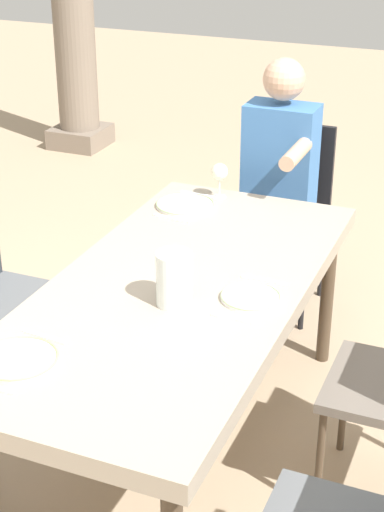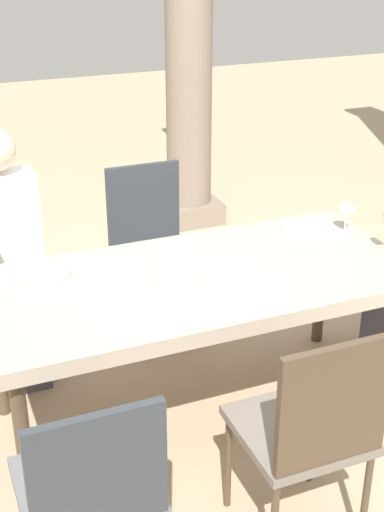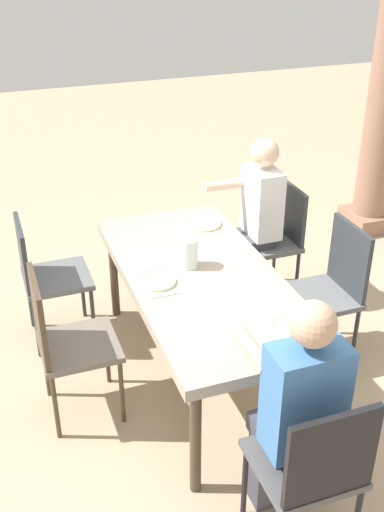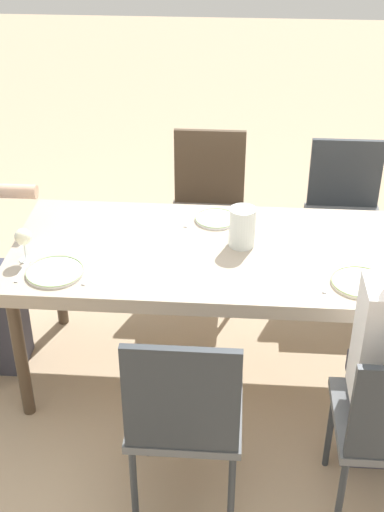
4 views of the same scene
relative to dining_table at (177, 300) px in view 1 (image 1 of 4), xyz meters
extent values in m
plane|color=tan|center=(0.00, 0.00, -0.68)|extent=(16.00, 16.00, 0.00)
cube|color=tan|center=(0.00, 0.00, 0.03)|extent=(1.90, 0.88, 0.07)
cylinder|color=#473828|center=(0.87, 0.36, -0.34)|extent=(0.06, 0.06, 0.68)
cylinder|color=#473828|center=(0.87, -0.36, -0.34)|extent=(0.06, 0.06, 0.68)
cube|color=#5B5E61|center=(0.07, 0.78, -0.22)|extent=(0.44, 0.44, 0.04)
cylinder|color=#2D3338|center=(-0.12, 0.59, -0.46)|extent=(0.03, 0.03, 0.44)
cylinder|color=#2D3338|center=(0.26, 0.59, -0.46)|extent=(0.03, 0.03, 0.44)
cylinder|color=#2D3338|center=(0.26, 0.97, -0.46)|extent=(0.03, 0.03, 0.44)
cylinder|color=#473828|center=(0.26, -0.59, -0.46)|extent=(0.03, 0.03, 0.45)
cylinder|color=#473828|center=(-0.12, -0.59, -0.46)|extent=(0.03, 0.03, 0.45)
cube|color=#4F4F50|center=(1.29, 0.00, -0.21)|extent=(0.44, 0.44, 0.04)
cube|color=black|center=(1.49, 0.00, 0.02)|extent=(0.03, 0.42, 0.46)
cylinder|color=black|center=(1.10, 0.19, -0.45)|extent=(0.03, 0.03, 0.46)
cylinder|color=black|center=(1.10, -0.19, -0.45)|extent=(0.03, 0.03, 0.46)
cylinder|color=black|center=(1.48, 0.19, -0.45)|extent=(0.03, 0.03, 0.46)
cylinder|color=black|center=(1.48, -0.19, -0.45)|extent=(0.03, 0.03, 0.46)
cube|color=#3F3F4C|center=(1.05, 0.00, -0.45)|extent=(0.14, 0.24, 0.46)
cube|color=#3F3F4C|center=(1.14, 0.00, -0.17)|extent=(0.32, 0.28, 0.10)
cube|color=#3F72B2|center=(1.25, 0.00, 0.14)|extent=(0.20, 0.34, 0.53)
sphere|color=tan|center=(1.25, 0.00, 0.53)|extent=(0.20, 0.20, 0.20)
cylinder|color=tan|center=(1.01, -0.14, 0.26)|extent=(0.30, 0.07, 0.07)
cube|color=gray|center=(3.24, 2.28, -0.60)|extent=(0.42, 0.42, 0.16)
cylinder|color=silver|center=(-0.64, 0.25, 0.07)|extent=(0.25, 0.25, 0.01)
torus|color=#A0BE77|center=(-0.64, 0.25, 0.08)|extent=(0.25, 0.25, 0.01)
cube|color=silver|center=(-0.49, 0.25, 0.07)|extent=(0.03, 0.17, 0.01)
cylinder|color=white|center=(0.00, -0.28, 0.07)|extent=(0.21, 0.21, 0.01)
torus|color=#A9CD91|center=(0.00, -0.28, 0.08)|extent=(0.21, 0.21, 0.01)
cube|color=silver|center=(-0.15, -0.28, 0.07)|extent=(0.02, 0.17, 0.01)
cube|color=silver|center=(0.15, -0.28, 0.07)|extent=(0.02, 0.17, 0.01)
cylinder|color=white|center=(0.69, 0.26, 0.07)|extent=(0.26, 0.26, 0.01)
torus|color=#A4C786|center=(0.69, 0.26, 0.08)|extent=(0.26, 0.26, 0.01)
cylinder|color=white|center=(0.85, 0.16, 0.07)|extent=(0.06, 0.06, 0.00)
cylinder|color=white|center=(0.85, 0.16, 0.11)|extent=(0.01, 0.01, 0.08)
sphere|color=#F2EFCC|center=(0.85, 0.16, 0.19)|extent=(0.08, 0.08, 0.08)
cube|color=silver|center=(0.54, 0.26, 0.07)|extent=(0.03, 0.17, 0.01)
cube|color=silver|center=(0.84, 0.26, 0.07)|extent=(0.02, 0.17, 0.01)
cylinder|color=white|center=(-0.13, -0.05, 0.16)|extent=(0.12, 0.12, 0.19)
cylinder|color=#EFEAC6|center=(-0.13, -0.05, 0.13)|extent=(0.11, 0.11, 0.12)
camera|label=1|loc=(-2.36, -1.04, 1.43)|focal=57.13mm
camera|label=2|loc=(-1.08, -2.57, 1.48)|focal=50.15mm
camera|label=3|loc=(3.01, -1.15, 1.96)|focal=43.79mm
camera|label=4|loc=(-0.10, 2.77, 1.73)|focal=48.49mm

